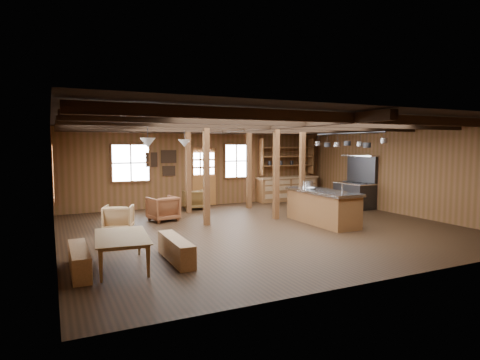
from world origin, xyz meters
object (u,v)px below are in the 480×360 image
object	(u,v)px
kitchen_island	(322,207)
dining_table	(124,251)
armchair_b	(194,200)
armchair_a	(163,208)
armchair_c	(119,218)
commercial_range	(355,190)

from	to	relation	value
kitchen_island	dining_table	distance (m)	5.97
kitchen_island	armchair_b	world-z (taller)	kitchen_island
dining_table	armchair_b	bearing A→B (deg)	-24.45
armchair_b	dining_table	bearing A→B (deg)	64.79
armchair_a	armchair_b	distance (m)	2.25
kitchen_island	armchair_c	xyz separation A→B (m)	(-5.30, 1.51, -0.15)
commercial_range	armchair_a	bearing A→B (deg)	176.20
armchair_b	armchair_c	xyz separation A→B (m)	(-2.90, -2.47, -0.00)
commercial_range	dining_table	world-z (taller)	commercial_range
commercial_range	armchair_c	xyz separation A→B (m)	(-8.15, -0.37, -0.28)
dining_table	armchair_a	xyz separation A→B (m)	(1.78, 4.09, 0.07)
kitchen_island	armchair_b	bearing A→B (deg)	121.44
armchair_c	kitchen_island	bearing A→B (deg)	-177.08
kitchen_island	armchair_b	xyz separation A→B (m)	(-2.40, 3.98, -0.15)
dining_table	armchair_b	xyz separation A→B (m)	(3.30, 5.75, 0.04)
commercial_range	dining_table	xyz separation A→B (m)	(-8.55, -3.64, -0.32)
dining_table	armchair_a	distance (m)	4.46
armchair_a	dining_table	bearing A→B (deg)	54.78
commercial_range	armchair_b	distance (m)	5.66
commercial_range	armchair_b	xyz separation A→B (m)	(-5.25, 2.11, -0.28)
commercial_range	armchair_c	size ratio (longest dim) A/B	2.57
dining_table	armchair_c	bearing A→B (deg)	-1.59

